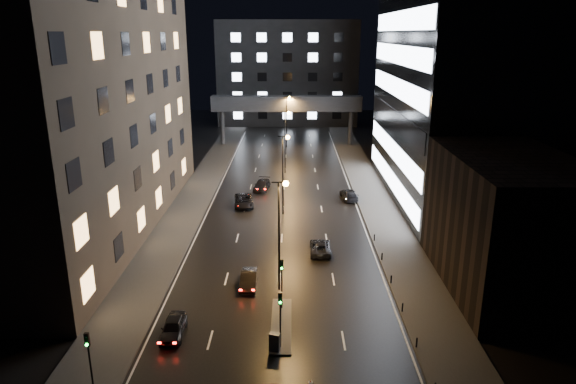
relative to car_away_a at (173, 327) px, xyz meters
name	(u,v)px	position (x,y,z in m)	size (l,w,h in m)	color
ground	(284,187)	(7.85, 39.39, -0.69)	(160.00, 160.00, 0.00)	black
sidewalk_left	(195,196)	(-4.65, 34.39, -0.62)	(5.00, 110.00, 0.15)	#383533
sidewalk_right	(373,197)	(20.35, 34.39, -0.62)	(5.00, 110.00, 0.15)	#383533
building_left	(74,52)	(-14.65, 23.39, 19.31)	(15.00, 48.00, 40.00)	#2D2319
building_right_low	(506,223)	(27.85, 8.39, 5.31)	(10.00, 18.00, 12.00)	black
building_right_glass	(478,29)	(32.85, 35.39, 21.81)	(20.00, 36.00, 45.00)	black
building_far	(288,73)	(7.85, 97.39, 11.81)	(34.00, 14.00, 25.00)	#333335
skybridge	(286,104)	(7.85, 69.39, 7.65)	(30.00, 3.00, 10.00)	#333335
median_island	(281,325)	(8.15, 1.39, -0.62)	(1.60, 8.00, 0.15)	#383533
traffic_signal_near	(282,276)	(8.15, 3.88, 2.40)	(0.28, 0.34, 4.40)	black
traffic_signal_far	(280,311)	(8.15, -1.62, 2.40)	(0.28, 0.34, 4.40)	black
traffic_signal_corner	(89,354)	(-3.65, -6.62, 2.25)	(0.28, 0.34, 4.40)	black
bollard_row	(396,293)	(18.05, 5.89, -0.24)	(0.12, 25.12, 0.90)	black
streetlight_near	(281,221)	(8.01, 7.39, 5.81)	(1.45, 0.50, 10.15)	black
streetlight_mid_a	(284,164)	(8.01, 27.39, 5.81)	(1.45, 0.50, 10.15)	black
streetlight_mid_b	(286,134)	(8.01, 47.39, 5.81)	(1.45, 0.50, 10.15)	black
streetlight_far	(287,115)	(8.01, 67.39, 5.81)	(1.45, 0.50, 10.15)	black
car_away_a	(173,327)	(0.00, 0.00, 0.00)	(1.64, 4.07, 1.39)	black
car_away_b	(249,279)	(5.08, 7.97, -0.01)	(1.44, 4.14, 1.36)	black
car_away_c	(244,201)	(2.60, 30.54, 0.05)	(2.45, 5.32, 1.48)	black
car_away_d	(262,185)	(4.59, 37.94, 0.01)	(1.98, 4.87, 1.41)	black
car_toward_a	(320,247)	(11.96, 15.44, -0.06)	(2.11, 4.58, 1.27)	black
car_toward_b	(349,194)	(16.85, 33.56, 0.00)	(1.95, 4.80, 1.39)	black
utility_cabinet	(275,342)	(7.75, -2.10, 0.15)	(0.75, 0.44, 1.38)	#4D4C4F
cone_a	(310,383)	(10.20, -5.82, -0.45)	(0.36, 0.36, 0.49)	#FF520D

